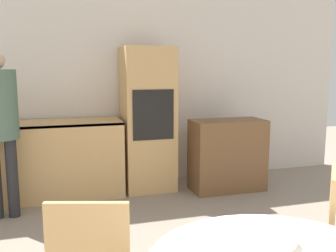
{
  "coord_description": "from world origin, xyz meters",
  "views": [
    {
      "loc": [
        -0.8,
        -0.13,
        1.55
      ],
      "look_at": [
        0.01,
        2.62,
        1.09
      ],
      "focal_mm": 40.0,
      "sensor_mm": 36.0,
      "label": 1
    }
  ],
  "objects_px": {
    "bowl_far": "(279,241)",
    "chair_far_right": "(314,239)",
    "sideboard": "(227,155)",
    "person_standing": "(0,117)",
    "oven_unit": "(148,119)"
  },
  "relations": [
    {
      "from": "person_standing",
      "to": "bowl_far",
      "type": "xyz_separation_m",
      "value": [
        1.5,
        -2.64,
        -0.29
      ]
    },
    {
      "from": "oven_unit",
      "to": "sideboard",
      "type": "relative_size",
      "value": 1.95
    },
    {
      "from": "sideboard",
      "to": "chair_far_right",
      "type": "relative_size",
      "value": 0.96
    },
    {
      "from": "person_standing",
      "to": "bowl_far",
      "type": "distance_m",
      "value": 3.05
    },
    {
      "from": "oven_unit",
      "to": "chair_far_right",
      "type": "bearing_deg",
      "value": -82.6
    },
    {
      "from": "chair_far_right",
      "to": "bowl_far",
      "type": "bearing_deg",
      "value": -12.29
    },
    {
      "from": "chair_far_right",
      "to": "person_standing",
      "type": "height_order",
      "value": "person_standing"
    },
    {
      "from": "bowl_far",
      "to": "chair_far_right",
      "type": "bearing_deg",
      "value": 37.65
    },
    {
      "from": "chair_far_right",
      "to": "bowl_far",
      "type": "xyz_separation_m",
      "value": [
        -0.51,
        -0.39,
        0.24
      ]
    },
    {
      "from": "sideboard",
      "to": "bowl_far",
      "type": "bearing_deg",
      "value": -111.17
    },
    {
      "from": "sideboard",
      "to": "bowl_far",
      "type": "height_order",
      "value": "sideboard"
    },
    {
      "from": "oven_unit",
      "to": "person_standing",
      "type": "relative_size",
      "value": 1.05
    },
    {
      "from": "sideboard",
      "to": "person_standing",
      "type": "bearing_deg",
      "value": -176.1
    },
    {
      "from": "sideboard",
      "to": "person_standing",
      "type": "xyz_separation_m",
      "value": [
        -2.59,
        -0.18,
        0.61
      ]
    },
    {
      "from": "oven_unit",
      "to": "chair_far_right",
      "type": "distance_m",
      "value": 2.83
    }
  ]
}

